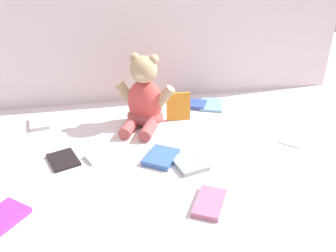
{
  "coord_description": "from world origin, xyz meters",
  "views": [
    {
      "loc": [
        -0.23,
        -1.19,
        0.7
      ],
      "look_at": [
        -0.02,
        -0.1,
        0.1
      ],
      "focal_mm": 38.56,
      "sensor_mm": 36.0,
      "label": 1
    }
  ],
  "objects_px": {
    "book_case_8": "(209,203)",
    "teddy_bear": "(144,100)",
    "book_case_2": "(161,157)",
    "book_case_7": "(4,217)",
    "book_case_6": "(292,139)",
    "book_case_5": "(39,123)",
    "book_case_9": "(189,163)",
    "book_case_10": "(106,154)",
    "book_case_4": "(178,106)",
    "book_case_0": "(63,160)",
    "book_case_3": "(191,104)",
    "book_case_1": "(212,105)"
  },
  "relations": [
    {
      "from": "book_case_4",
      "to": "teddy_bear",
      "type": "bearing_deg",
      "value": -170.91
    },
    {
      "from": "book_case_1",
      "to": "book_case_7",
      "type": "height_order",
      "value": "book_case_7"
    },
    {
      "from": "book_case_1",
      "to": "book_case_3",
      "type": "bearing_deg",
      "value": -171.92
    },
    {
      "from": "book_case_6",
      "to": "teddy_bear",
      "type": "bearing_deg",
      "value": -159.37
    },
    {
      "from": "book_case_9",
      "to": "book_case_0",
      "type": "bearing_deg",
      "value": 151.98
    },
    {
      "from": "book_case_7",
      "to": "book_case_8",
      "type": "xyz_separation_m",
      "value": [
        0.58,
        -0.05,
        0.0
      ]
    },
    {
      "from": "book_case_9",
      "to": "book_case_10",
      "type": "bearing_deg",
      "value": 143.68
    },
    {
      "from": "teddy_bear",
      "to": "book_case_5",
      "type": "height_order",
      "value": "teddy_bear"
    },
    {
      "from": "book_case_0",
      "to": "book_case_6",
      "type": "bearing_deg",
      "value": -21.34
    },
    {
      "from": "book_case_1",
      "to": "book_case_9",
      "type": "relative_size",
      "value": 1.13
    },
    {
      "from": "book_case_0",
      "to": "book_case_4",
      "type": "distance_m",
      "value": 0.52
    },
    {
      "from": "book_case_7",
      "to": "book_case_8",
      "type": "relative_size",
      "value": 0.88
    },
    {
      "from": "book_case_2",
      "to": "book_case_4",
      "type": "distance_m",
      "value": 0.32
    },
    {
      "from": "book_case_6",
      "to": "book_case_9",
      "type": "distance_m",
      "value": 0.44
    },
    {
      "from": "book_case_0",
      "to": "book_case_7",
      "type": "relative_size",
      "value": 1.01
    },
    {
      "from": "book_case_3",
      "to": "book_case_5",
      "type": "height_order",
      "value": "book_case_3"
    },
    {
      "from": "book_case_6",
      "to": "book_case_7",
      "type": "bearing_deg",
      "value": -121.6
    },
    {
      "from": "book_case_0",
      "to": "book_case_2",
      "type": "distance_m",
      "value": 0.34
    },
    {
      "from": "book_case_4",
      "to": "book_case_10",
      "type": "bearing_deg",
      "value": -141.16
    },
    {
      "from": "book_case_2",
      "to": "book_case_8",
      "type": "bearing_deg",
      "value": -37.0
    },
    {
      "from": "book_case_4",
      "to": "book_case_9",
      "type": "xyz_separation_m",
      "value": [
        -0.04,
        -0.34,
        -0.05
      ]
    },
    {
      "from": "book_case_2",
      "to": "teddy_bear",
      "type": "bearing_deg",
      "value": 126.64
    },
    {
      "from": "teddy_bear",
      "to": "book_case_5",
      "type": "xyz_separation_m",
      "value": [
        -0.43,
        0.07,
        -0.1
      ]
    },
    {
      "from": "teddy_bear",
      "to": "book_case_2",
      "type": "xyz_separation_m",
      "value": [
        0.02,
        -0.27,
        -0.1
      ]
    },
    {
      "from": "book_case_2",
      "to": "book_case_10",
      "type": "bearing_deg",
      "value": -165.8
    },
    {
      "from": "book_case_10",
      "to": "book_case_3",
      "type": "bearing_deg",
      "value": -75.29
    },
    {
      "from": "teddy_bear",
      "to": "book_case_2",
      "type": "height_order",
      "value": "teddy_bear"
    },
    {
      "from": "book_case_9",
      "to": "book_case_1",
      "type": "bearing_deg",
      "value": 50.16
    },
    {
      "from": "book_case_2",
      "to": "book_case_7",
      "type": "xyz_separation_m",
      "value": [
        -0.48,
        -0.21,
        -0.0
      ]
    },
    {
      "from": "book_case_4",
      "to": "book_case_6",
      "type": "bearing_deg",
      "value": -29.86
    },
    {
      "from": "book_case_7",
      "to": "book_case_8",
      "type": "height_order",
      "value": "same"
    },
    {
      "from": "book_case_9",
      "to": "book_case_2",
      "type": "bearing_deg",
      "value": 135.56
    },
    {
      "from": "book_case_3",
      "to": "book_case_8",
      "type": "bearing_deg",
      "value": 16.79
    },
    {
      "from": "book_case_8",
      "to": "teddy_bear",
      "type": "bearing_deg",
      "value": 131.22
    },
    {
      "from": "book_case_3",
      "to": "book_case_7",
      "type": "height_order",
      "value": "book_case_3"
    },
    {
      "from": "book_case_3",
      "to": "book_case_4",
      "type": "bearing_deg",
      "value": -9.91
    },
    {
      "from": "book_case_0",
      "to": "book_case_1",
      "type": "relative_size",
      "value": 0.88
    },
    {
      "from": "book_case_6",
      "to": "book_case_8",
      "type": "height_order",
      "value": "book_case_8"
    },
    {
      "from": "book_case_3",
      "to": "book_case_7",
      "type": "relative_size",
      "value": 1.09
    },
    {
      "from": "book_case_6",
      "to": "book_case_9",
      "type": "bearing_deg",
      "value": -123.76
    },
    {
      "from": "book_case_2",
      "to": "book_case_4",
      "type": "xyz_separation_m",
      "value": [
        0.12,
        0.29,
        0.05
      ]
    },
    {
      "from": "book_case_9",
      "to": "book_case_10",
      "type": "height_order",
      "value": "book_case_9"
    },
    {
      "from": "book_case_4",
      "to": "book_case_10",
      "type": "xyz_separation_m",
      "value": [
        -0.31,
        -0.23,
        -0.05
      ]
    },
    {
      "from": "book_case_0",
      "to": "book_case_2",
      "type": "xyz_separation_m",
      "value": [
        0.34,
        -0.05,
        0.0
      ]
    },
    {
      "from": "book_case_3",
      "to": "book_case_9",
      "type": "relative_size",
      "value": 1.09
    },
    {
      "from": "book_case_0",
      "to": "book_case_5",
      "type": "xyz_separation_m",
      "value": [
        -0.11,
        0.29,
        0.0
      ]
    },
    {
      "from": "book_case_2",
      "to": "book_case_7",
      "type": "relative_size",
      "value": 1.04
    },
    {
      "from": "book_case_1",
      "to": "book_case_6",
      "type": "height_order",
      "value": "book_case_1"
    },
    {
      "from": "book_case_7",
      "to": "book_case_9",
      "type": "relative_size",
      "value": 0.99
    },
    {
      "from": "book_case_2",
      "to": "book_case_3",
      "type": "relative_size",
      "value": 0.95
    }
  ]
}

